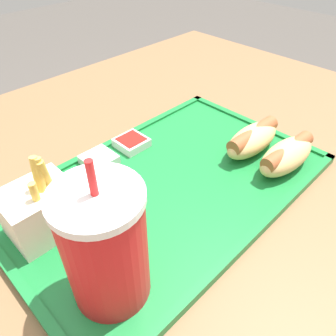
{
  "coord_description": "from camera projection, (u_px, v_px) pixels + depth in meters",
  "views": [
    {
      "loc": [
        0.23,
        0.29,
        1.05
      ],
      "look_at": [
        -0.03,
        0.03,
        0.75
      ],
      "focal_mm": 35.0,
      "sensor_mm": 36.0,
      "label": 1
    }
  ],
  "objects": [
    {
      "name": "soda_cup",
      "position": [
        105.0,
        247.0,
        0.31
      ],
      "size": [
        0.09,
        0.09,
        0.18
      ],
      "color": "red",
      "rests_on": "food_tray"
    },
    {
      "name": "sauce_cup_ketchup",
      "position": [
        131.0,
        142.0,
        0.56
      ],
      "size": [
        0.05,
        0.05,
        0.02
      ],
      "color": "silver",
      "rests_on": "food_tray"
    },
    {
      "name": "fries_carton",
      "position": [
        41.0,
        209.0,
        0.4
      ],
      "size": [
        0.08,
        0.07,
        0.11
      ],
      "color": "silver",
      "rests_on": "food_tray"
    },
    {
      "name": "sauce_cup_mayo",
      "position": [
        99.0,
        159.0,
        0.52
      ],
      "size": [
        0.05,
        0.05,
        0.02
      ],
      "color": "silver",
      "rests_on": "food_tray"
    },
    {
      "name": "hot_dog_near",
      "position": [
        252.0,
        139.0,
        0.54
      ],
      "size": [
        0.12,
        0.05,
        0.05
      ],
      "color": "#DBB270",
      "rests_on": "food_tray"
    },
    {
      "name": "hot_dog_far",
      "position": [
        287.0,
        155.0,
        0.5
      ],
      "size": [
        0.12,
        0.06,
        0.05
      ],
      "color": "#DBB270",
      "rests_on": "food_tray"
    },
    {
      "name": "dining_table",
      "position": [
        148.0,
        305.0,
        0.73
      ],
      "size": [
        1.27,
        0.9,
        0.71
      ],
      "color": "brown",
      "rests_on": "ground_plane"
    },
    {
      "name": "food_tray",
      "position": [
        168.0,
        186.0,
        0.49
      ],
      "size": [
        0.48,
        0.3,
        0.01
      ],
      "color": "#197233",
      "rests_on": "dining_table"
    }
  ]
}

